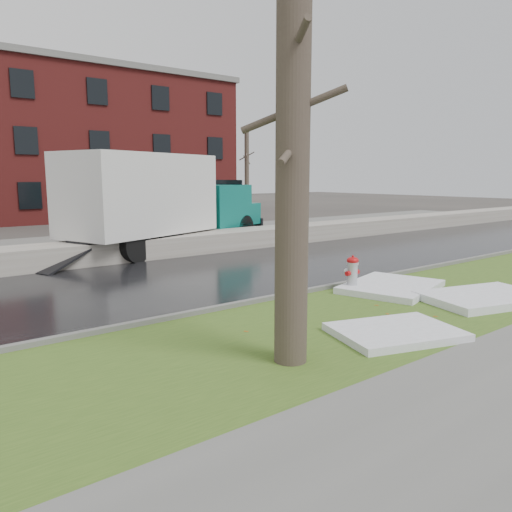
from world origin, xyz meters
TOP-DOWN VIEW (x-y plane):
  - ground at (0.00, 0.00)m, footprint 120.00×120.00m
  - verge at (0.00, -1.25)m, footprint 60.00×4.50m
  - road at (0.00, 4.50)m, footprint 60.00×7.00m
  - parking_lot at (0.00, 13.00)m, footprint 60.00×9.00m
  - curb at (0.00, 1.00)m, footprint 60.00×0.15m
  - snowbank at (0.00, 8.70)m, footprint 60.00×1.60m
  - brick_building at (2.00, 30.00)m, footprint 26.00×12.00m
  - bg_tree_right at (16.00, 24.00)m, footprint 1.40×1.62m
  - fire_hydrant at (1.64, 0.44)m, footprint 0.44×0.38m
  - tree at (-2.87, -2.24)m, footprint 1.18×1.32m
  - box_truck at (1.23, 9.92)m, footprint 11.22×5.76m
  - worker at (-0.56, 9.30)m, footprint 0.61×0.42m
  - snow_patch_near at (2.55, -0.10)m, footprint 3.05×2.64m
  - snow_patch_far at (-0.50, -2.50)m, footprint 2.58×2.19m
  - snow_patch_side at (3.27, -2.21)m, footprint 3.19×2.50m

SIDE VIEW (x-z plane):
  - ground at x=0.00m, z-range 0.00..0.00m
  - road at x=0.00m, z-range 0.00..0.03m
  - parking_lot at x=0.00m, z-range 0.00..0.03m
  - verge at x=0.00m, z-range 0.00..0.04m
  - curb at x=0.00m, z-range 0.00..0.14m
  - snow_patch_far at x=-0.50m, z-range 0.04..0.18m
  - snow_patch_near at x=2.55m, z-range 0.04..0.20m
  - snow_patch_side at x=3.27m, z-range 0.04..0.22m
  - snowbank at x=0.00m, z-range 0.00..0.75m
  - fire_hydrant at x=1.64m, z-range 0.07..0.99m
  - worker at x=-0.56m, z-range 0.75..2.36m
  - box_truck at x=1.23m, z-range 0.11..3.88m
  - tree at x=-2.87m, z-range 0.06..6.51m
  - bg_tree_right at x=16.00m, z-range 0.08..6.58m
  - brick_building at x=2.00m, z-range 0.00..10.00m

